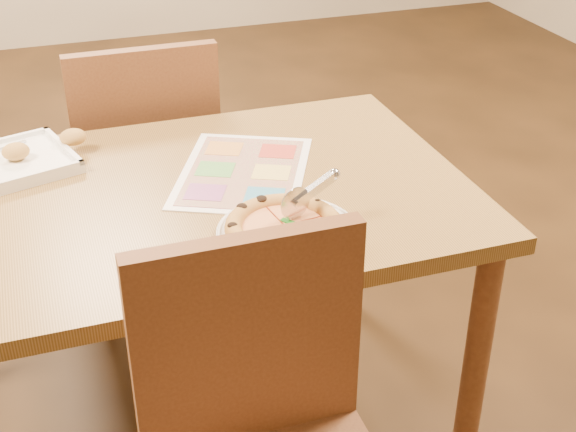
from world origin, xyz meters
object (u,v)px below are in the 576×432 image
object	(u,v)px
pizza_cutter	(309,193)
menu	(243,172)
pizza	(284,227)
dining_table	(187,225)
plate	(288,234)
chair_near	(264,424)
chair_far	(145,147)

from	to	relation	value
pizza_cutter	menu	size ratio (longest dim) A/B	0.34
menu	pizza	bearing A→B (deg)	-90.53
menu	pizza_cutter	bearing A→B (deg)	-77.85
dining_table	plate	world-z (taller)	plate
chair_near	pizza_cutter	world-z (taller)	chair_near
pizza_cutter	menu	xyz separation A→B (m)	(-0.06, 0.29, -0.08)
chair_near	plate	xyz separation A→B (m)	(0.16, 0.35, 0.16)
dining_table	pizza	size ratio (longest dim) A/B	5.28
pizza	pizza_cutter	size ratio (longest dim) A/B	1.79
chair_near	pizza_cutter	xyz separation A→B (m)	(0.22, 0.37, 0.23)
dining_table	chair_far	bearing A→B (deg)	90.00
pizza	chair_near	bearing A→B (deg)	-114.04
chair_far	pizza_cutter	xyz separation A→B (m)	(0.22, -0.83, 0.23)
chair_far	menu	xyz separation A→B (m)	(0.15, -0.54, 0.16)
dining_table	pizza	bearing A→B (deg)	-59.85
pizza	chair_far	bearing A→B (deg)	99.97
pizza	pizza_cutter	distance (m)	0.09
pizza_cutter	pizza	bearing A→B (deg)	-170.51
plate	pizza	distance (m)	0.02
dining_table	pizza	distance (m)	0.32
dining_table	pizza_cutter	xyz separation A→B (m)	(0.22, -0.23, 0.17)
plate	menu	distance (m)	0.31
chair_far	menu	size ratio (longest dim) A/B	1.15
chair_near	dining_table	bearing A→B (deg)	90.00
chair_far	pizza	bearing A→B (deg)	99.97
pizza	menu	bearing A→B (deg)	89.47
chair_near	pizza	distance (m)	0.41
dining_table	chair_far	xyz separation A→B (m)	(-0.00, 0.60, -0.07)
menu	dining_table	bearing A→B (deg)	-159.56
pizza_cutter	chair_far	bearing A→B (deg)	88.06
chair_near	plate	world-z (taller)	chair_near
chair_near	pizza_cutter	size ratio (longest dim) A/B	3.41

